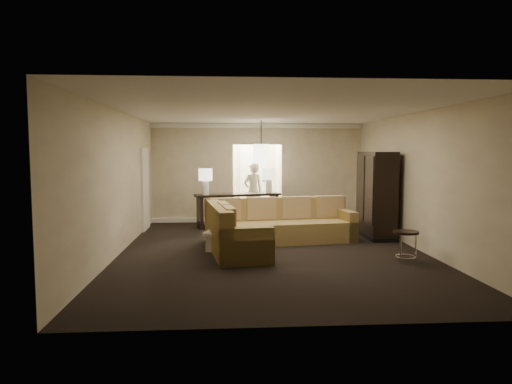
{
  "coord_description": "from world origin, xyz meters",
  "views": [
    {
      "loc": [
        -0.93,
        -9.01,
        1.99
      ],
      "look_at": [
        -0.23,
        1.2,
        1.09
      ],
      "focal_mm": 32.0,
      "sensor_mm": 36.0,
      "label": 1
    }
  ],
  "objects": [
    {
      "name": "wall_front",
      "position": [
        0.0,
        -4.0,
        1.4
      ],
      "size": [
        6.0,
        0.04,
        2.8
      ],
      "primitive_type": "cube",
      "color": "beige",
      "rests_on": "ground"
    },
    {
      "name": "pendant_light",
      "position": [
        0.0,
        2.7,
        1.95
      ],
      "size": [
        0.38,
        0.38,
        1.09
      ],
      "color": "black",
      "rests_on": "ceiling"
    },
    {
      "name": "armoire",
      "position": [
        2.59,
        1.36,
        0.96
      ],
      "size": [
        0.59,
        1.39,
        2.0
      ],
      "color": "black",
      "rests_on": "ground"
    },
    {
      "name": "table_lamp_left",
      "position": [
        -1.44,
        2.87,
        1.34
      ],
      "size": [
        0.35,
        0.35,
        0.68
      ],
      "color": "white",
      "rests_on": "console_table"
    },
    {
      "name": "table_lamp_right",
      "position": [
        0.26,
        3.36,
        1.34
      ],
      "size": [
        0.35,
        0.35,
        0.68
      ],
      "color": "white",
      "rests_on": "console_table"
    },
    {
      "name": "drink_table",
      "position": [
        2.32,
        -1.09,
        0.41
      ],
      "size": [
        0.46,
        0.46,
        0.57
      ],
      "rotation": [
        0.0,
        0.0,
        -0.34
      ],
      "color": "black",
      "rests_on": "ground"
    },
    {
      "name": "foyer",
      "position": [
        0.0,
        5.34,
        1.3
      ],
      "size": [
        1.44,
        2.02,
        2.8
      ],
      "color": "white",
      "rests_on": "ground"
    },
    {
      "name": "baseboard",
      "position": [
        0.0,
        3.95,
        0.06
      ],
      "size": [
        6.0,
        0.1,
        0.12
      ],
      "primitive_type": "cube",
      "color": "white",
      "rests_on": "ground"
    },
    {
      "name": "wall_back",
      "position": [
        0.0,
        4.0,
        1.4
      ],
      "size": [
        6.0,
        0.04,
        2.8
      ],
      "primitive_type": "cube",
      "color": "beige",
      "rests_on": "ground"
    },
    {
      "name": "coffee_table",
      "position": [
        -0.8,
        0.3,
        0.2
      ],
      "size": [
        1.17,
        1.17,
        0.41
      ],
      "rotation": [
        0.0,
        0.0,
        -0.24
      ],
      "color": "silver",
      "rests_on": "ground"
    },
    {
      "name": "person",
      "position": [
        -0.11,
        4.3,
        0.93
      ],
      "size": [
        0.8,
        0.69,
        1.86
      ],
      "primitive_type": "imported",
      "rotation": [
        0.0,
        0.0,
        3.57
      ],
      "color": "beige",
      "rests_on": "ground"
    },
    {
      "name": "ceiling",
      "position": [
        0.0,
        0.0,
        2.8
      ],
      "size": [
        6.0,
        8.0,
        0.02
      ],
      "primitive_type": "cube",
      "color": "white",
      "rests_on": "wall_back"
    },
    {
      "name": "wall_right",
      "position": [
        3.0,
        0.0,
        1.4
      ],
      "size": [
        0.04,
        8.0,
        2.8
      ],
      "primitive_type": "cube",
      "color": "beige",
      "rests_on": "ground"
    },
    {
      "name": "sectional_sofa",
      "position": [
        -0.04,
        0.51,
        0.39
      ],
      "size": [
        3.38,
        2.94,
        0.98
      ],
      "rotation": [
        0.0,
        0.0,
        0.14
      ],
      "color": "brown",
      "rests_on": "ground"
    },
    {
      "name": "wall_left",
      "position": [
        -3.0,
        0.0,
        1.4
      ],
      "size": [
        0.04,
        8.0,
        2.8
      ],
      "primitive_type": "cube",
      "color": "beige",
      "rests_on": "ground"
    },
    {
      "name": "console_table",
      "position": [
        -0.59,
        3.12,
        0.53
      ],
      "size": [
        2.35,
        1.14,
        0.89
      ],
      "rotation": [
        0.0,
        0.0,
        0.28
      ],
      "color": "black",
      "rests_on": "ground"
    },
    {
      "name": "crown_molding",
      "position": [
        0.0,
        3.95,
        2.73
      ],
      "size": [
        6.0,
        0.1,
        0.12
      ],
      "primitive_type": "cube",
      "color": "white",
      "rests_on": "wall_back"
    },
    {
      "name": "ground",
      "position": [
        0.0,
        0.0,
        0.0
      ],
      "size": [
        8.0,
        8.0,
        0.0
      ],
      "primitive_type": "plane",
      "color": "black",
      "rests_on": "ground"
    },
    {
      "name": "side_door",
      "position": [
        -2.97,
        2.8,
        1.05
      ],
      "size": [
        0.05,
        0.9,
        2.1
      ],
      "primitive_type": "cube",
      "color": "white",
      "rests_on": "ground"
    }
  ]
}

